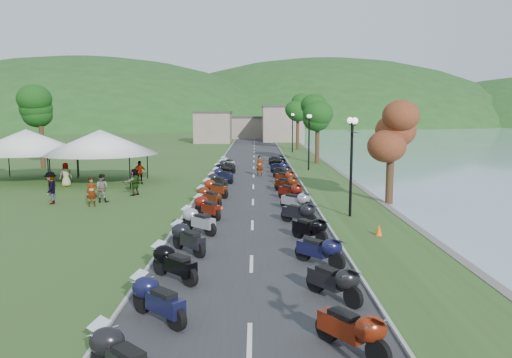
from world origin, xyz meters
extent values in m
cube|color=#2F2F32|center=(0.00, 40.00, 0.01)|extent=(7.00, 120.00, 0.02)
cube|color=gray|center=(-2.00, 85.00, 2.50)|extent=(18.00, 16.00, 5.00)
imported|color=slate|center=(-9.11, 20.75, 0.00)|extent=(0.74, 0.66, 1.66)
imported|color=slate|center=(-8.98, 22.13, 0.00)|extent=(0.85, 0.50, 1.69)
imported|color=slate|center=(-11.74, 21.53, 0.00)|extent=(0.69, 1.29, 1.89)
camera|label=1|loc=(0.13, -7.07, 5.39)|focal=35.00mm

